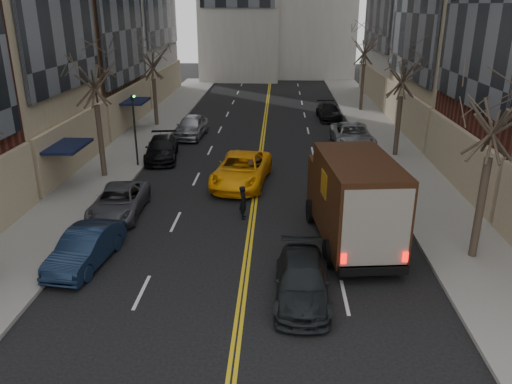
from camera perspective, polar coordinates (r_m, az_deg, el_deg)
sidewalk_left at (r=36.43m, az=-13.71°, el=5.30°), size 4.00×66.00×0.15m
sidewalk_right at (r=35.86m, az=15.23°, el=4.93°), size 4.00×66.00×0.15m
tree_lf_mid at (r=28.66m, az=-18.28°, el=14.15°), size 3.20×3.20×8.91m
tree_lf_far at (r=41.10m, az=-11.84°, el=15.59°), size 3.20×3.20×8.12m
tree_rt_near at (r=19.54m, az=26.09°, el=10.10°), size 3.20×3.20×8.71m
tree_rt_mid at (r=32.81m, az=16.62°, el=14.26°), size 3.20×3.20×8.32m
tree_rt_far at (r=47.44m, az=12.45°, el=17.03°), size 3.20×3.20×9.11m
traffic_signal at (r=30.68m, az=-13.74°, el=7.77°), size 0.29×0.26×4.70m
ups_truck at (r=20.55m, az=10.99°, el=-0.91°), size 3.41×7.20×3.81m
observer_sedan at (r=17.04m, az=5.27°, el=-10.10°), size 1.93×4.52×1.30m
taxi at (r=27.49m, az=-1.66°, el=2.56°), size 3.42×6.16×1.63m
pedestrian at (r=22.98m, az=-1.45°, el=-1.19°), size 0.43×0.61×1.59m
parked_lf_b at (r=20.09m, az=-18.92°, el=-6.05°), size 1.98×4.36×1.39m
parked_lf_c at (r=24.30m, az=-15.41°, el=-1.07°), size 2.39×4.83×1.32m
parked_lf_d at (r=32.60m, az=-10.73°, el=4.89°), size 2.59×5.02×1.39m
parked_lf_e at (r=37.90m, az=-7.39°, el=7.46°), size 2.24×4.90×1.63m
parked_rt_a at (r=29.82m, az=12.48°, el=3.36°), size 1.78×4.52×1.47m
parked_rt_b at (r=35.44m, az=10.96°, el=6.32°), size 2.73×5.82×1.61m
parked_rt_c at (r=44.10m, az=8.33°, el=9.07°), size 2.08×4.69×1.34m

